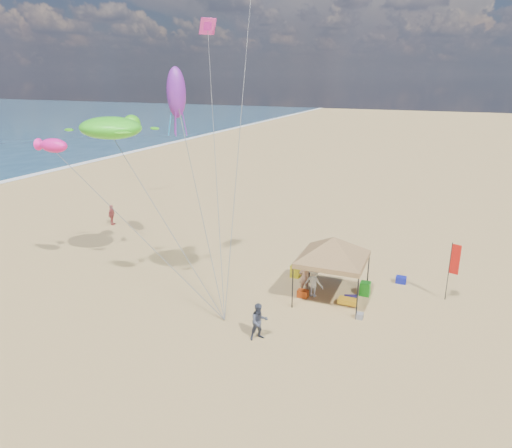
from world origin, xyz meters
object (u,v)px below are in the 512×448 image
(cooler_red, at_px, (303,294))
(chair_yellow, at_px, (295,271))
(canopy_tent, at_px, (334,239))
(feather_flag, at_px, (453,263))
(person_near_a, at_px, (304,277))
(person_far_a, at_px, (112,215))
(chair_green, at_px, (365,289))
(person_near_c, at_px, (314,282))
(beach_cart, at_px, (348,301))
(person_near_b, at_px, (259,322))
(cooler_blue, at_px, (401,280))

(cooler_red, height_order, chair_yellow, chair_yellow)
(canopy_tent, relative_size, feather_flag, 2.05)
(canopy_tent, height_order, cooler_red, canopy_tent)
(person_near_a, distance_m, person_far_a, 17.50)
(chair_green, xyz_separation_m, person_near_c, (-2.38, -1.16, 0.44))
(canopy_tent, height_order, chair_yellow, canopy_tent)
(chair_green, relative_size, person_near_a, 0.43)
(beach_cart, relative_size, person_near_c, 0.57)
(canopy_tent, distance_m, person_far_a, 19.19)
(person_near_c, bearing_deg, canopy_tent, -169.83)
(canopy_tent, relative_size, person_near_b, 3.77)
(person_near_c, xyz_separation_m, person_far_a, (-17.32, 5.50, -0.02))
(feather_flag, distance_m, person_near_a, 7.31)
(person_near_b, bearing_deg, cooler_blue, 13.87)
(canopy_tent, bearing_deg, chair_green, 38.72)
(chair_yellow, bearing_deg, person_near_c, -49.66)
(person_far_a, bearing_deg, person_near_b, -136.67)
(canopy_tent, xyz_separation_m, chair_green, (1.48, 1.18, -2.85))
(chair_yellow, bearing_deg, feather_flag, 2.15)
(person_far_a, bearing_deg, feather_flag, -112.33)
(chair_yellow, height_order, person_near_c, person_near_c)
(chair_yellow, relative_size, beach_cart, 0.78)
(canopy_tent, xyz_separation_m, feather_flag, (5.45, 2.22, -1.16))
(person_near_a, xyz_separation_m, person_near_c, (0.60, -0.32, -0.02))
(chair_green, bearing_deg, feather_flag, 14.55)
(feather_flag, distance_m, person_near_c, 6.84)
(feather_flag, bearing_deg, cooler_blue, 154.29)
(canopy_tent, height_order, person_far_a, canopy_tent)
(chair_green, relative_size, person_near_b, 0.42)
(person_near_a, bearing_deg, cooler_red, 63.11)
(person_near_b, distance_m, person_near_c, 4.93)
(beach_cart, height_order, person_near_c, person_near_c)
(beach_cart, bearing_deg, person_far_a, 163.24)
(feather_flag, relative_size, person_near_c, 1.93)
(cooler_blue, height_order, chair_green, chair_green)
(feather_flag, distance_m, beach_cart, 5.48)
(person_near_a, bearing_deg, person_far_a, -56.35)
(person_near_b, bearing_deg, person_near_a, 40.58)
(chair_green, distance_m, person_near_c, 2.69)
(person_near_c, relative_size, person_far_a, 1.03)
(cooler_red, distance_m, person_near_a, 0.91)
(feather_flag, bearing_deg, beach_cart, -151.61)
(person_near_a, bearing_deg, chair_yellow, -96.56)
(feather_flag, distance_m, chair_green, 4.44)
(beach_cart, bearing_deg, chair_yellow, 147.78)
(chair_yellow, height_order, person_near_a, person_near_a)
(cooler_red, bearing_deg, canopy_tent, 12.88)
(person_far_a, bearing_deg, chair_yellow, -117.30)
(canopy_tent, relative_size, person_near_a, 3.85)
(canopy_tent, xyz_separation_m, person_near_a, (-1.51, 0.34, -2.39))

